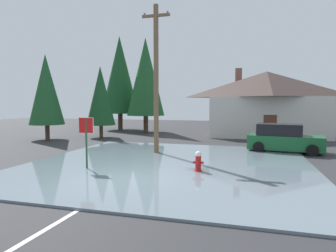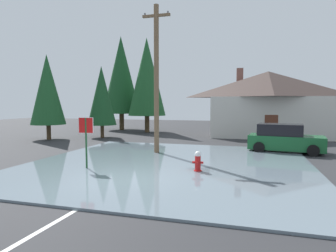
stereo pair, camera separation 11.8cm
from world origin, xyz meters
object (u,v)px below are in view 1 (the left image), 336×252
(stop_sign_near, at_px, (86,133))
(parked_car, at_px, (283,139))
(pine_tree_short_left, at_px, (46,90))
(pine_tree_mid_left, at_px, (120,75))
(pine_tree_far_center, at_px, (146,77))
(utility_pole, at_px, (156,77))
(pine_tree_tall_left, at_px, (101,96))
(fire_hydrant, at_px, (198,162))
(house, at_px, (266,103))

(stop_sign_near, bearing_deg, parked_car, 39.72)
(pine_tree_short_left, bearing_deg, pine_tree_mid_left, 79.15)
(stop_sign_near, xyz_separation_m, pine_tree_far_center, (-3.26, 16.65, 3.97))
(utility_pole, distance_m, parked_car, 8.38)
(utility_pole, bearing_deg, pine_tree_tall_left, 137.45)
(fire_hydrant, height_order, pine_tree_tall_left, pine_tree_tall_left)
(parked_car, bearing_deg, utility_pole, -159.88)
(parked_car, distance_m, pine_tree_short_left, 17.93)
(utility_pole, xyz_separation_m, pine_tree_mid_left, (-8.60, 13.78, 1.69))
(utility_pole, relative_size, pine_tree_mid_left, 0.81)
(house, bearing_deg, parked_car, -86.81)
(utility_pole, distance_m, pine_tree_far_center, 12.99)
(parked_car, bearing_deg, pine_tree_tall_left, 164.91)
(fire_hydrant, distance_m, pine_tree_mid_left, 21.95)
(fire_hydrant, relative_size, utility_pole, 0.11)
(pine_tree_short_left, bearing_deg, utility_pole, -20.90)
(stop_sign_near, height_order, pine_tree_far_center, pine_tree_far_center)
(house, bearing_deg, stop_sign_near, -117.35)
(pine_tree_tall_left, distance_m, pine_tree_short_left, 4.26)
(stop_sign_near, height_order, fire_hydrant, stop_sign_near)
(pine_tree_mid_left, bearing_deg, pine_tree_far_center, -26.42)
(pine_tree_tall_left, bearing_deg, pine_tree_short_left, -145.34)
(house, relative_size, pine_tree_tall_left, 1.77)
(parked_car, xyz_separation_m, pine_tree_tall_left, (-14.10, 3.80, 2.77))
(pine_tree_short_left, bearing_deg, fire_hydrant, -30.37)
(pine_tree_short_left, relative_size, pine_tree_far_center, 0.72)
(parked_car, distance_m, pine_tree_far_center, 15.98)
(pine_tree_short_left, bearing_deg, parked_car, -4.52)
(utility_pole, relative_size, pine_tree_short_left, 1.23)
(house, distance_m, parked_car, 9.02)
(fire_hydrant, distance_m, utility_pole, 6.35)
(pine_tree_far_center, bearing_deg, stop_sign_near, -78.91)
(house, xyz_separation_m, pine_tree_far_center, (-11.56, 0.61, 2.61))
(pine_tree_tall_left, distance_m, pine_tree_mid_left, 7.94)
(pine_tree_mid_left, bearing_deg, parked_car, -35.41)
(pine_tree_short_left, distance_m, pine_tree_far_center, 9.83)
(parked_car, distance_m, pine_tree_mid_left, 19.99)
(fire_hydrant, bearing_deg, stop_sign_near, -171.04)
(pine_tree_short_left, bearing_deg, stop_sign_near, -44.61)
(fire_hydrant, distance_m, house, 15.90)
(parked_car, height_order, pine_tree_tall_left, pine_tree_tall_left)
(utility_pole, distance_m, house, 13.22)
(utility_pole, distance_m, pine_tree_mid_left, 16.33)
(stop_sign_near, height_order, parked_car, stop_sign_near)
(fire_hydrant, bearing_deg, pine_tree_short_left, 149.63)
(utility_pole, relative_size, pine_tree_tall_left, 1.38)
(pine_tree_far_center, bearing_deg, pine_tree_short_left, -124.85)
(pine_tree_mid_left, bearing_deg, house, -9.07)
(pine_tree_tall_left, relative_size, pine_tree_far_center, 0.64)
(pine_tree_tall_left, distance_m, pine_tree_far_center, 6.25)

